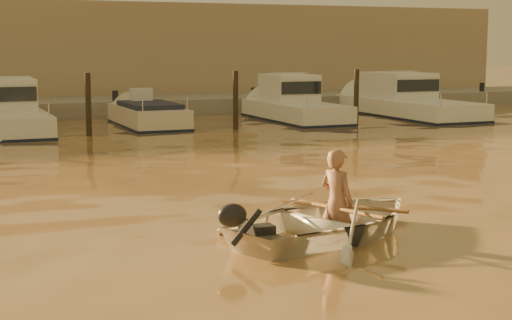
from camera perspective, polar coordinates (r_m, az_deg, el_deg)
name	(u,v)px	position (r m, az deg, el deg)	size (l,w,h in m)	color
ground_plane	(263,226)	(12.45, 0.50, -4.80)	(160.00, 160.00, 0.00)	olive
dinghy	(332,220)	(11.79, 5.57, -4.34)	(2.55, 3.57, 0.74)	silver
person	(337,202)	(11.81, 5.89, -3.07)	(0.59, 0.38, 1.61)	#96634B
outboard_motor	(261,235)	(10.70, 0.38, -5.44)	(0.90, 0.40, 0.70)	black
oar_port	(343,206)	(11.94, 6.35, -3.36)	(0.06, 0.06, 2.10)	brown
oar_starboard	(335,208)	(11.79, 5.73, -3.50)	(0.06, 0.06, 2.10)	brown
moored_boat_2	(10,113)	(27.37, -17.45, 3.29)	(2.14, 7.21, 1.75)	white
moored_boat_3	(148,120)	(28.19, -7.86, 2.91)	(1.89, 5.53, 0.95)	beige
moored_boat_4	(295,104)	(30.12, 2.87, 4.08)	(2.14, 6.63, 1.75)	silver
moored_boat_5	(408,101)	(32.60, 10.99, 4.25)	(2.54, 8.41, 1.75)	white
piling_2	(88,107)	(25.46, -12.09, 3.76)	(0.18, 0.18, 2.20)	#2D2319
piling_3	(236,103)	(26.80, -1.49, 4.16)	(0.18, 0.18, 2.20)	#2D2319
piling_4	(356,100)	(28.80, 7.31, 4.38)	(0.18, 0.18, 2.20)	#2D2319
fender_c	(0,139)	(24.31, -18.14, 1.43)	(0.30, 0.30, 0.30)	silver
fender_d	(163,129)	(26.14, -6.75, 2.24)	(0.30, 0.30, 0.30)	#D14818
fender_e	(330,124)	(28.02, 5.44, 2.66)	(0.30, 0.30, 0.30)	silver
quay	(59,112)	(33.12, -14.11, 3.39)	(52.00, 4.00, 1.00)	gray
waterfront_building	(40,55)	(38.47, -15.43, 7.34)	(46.00, 7.00, 4.80)	#9E8466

